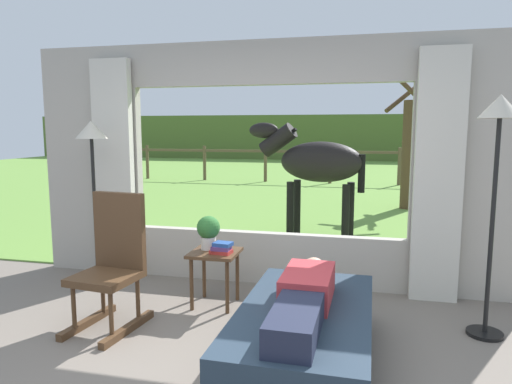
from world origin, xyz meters
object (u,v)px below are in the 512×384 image
(reclining_person, at_px, (304,297))
(side_table, at_px, (215,261))
(horse, at_px, (316,163))
(pasture_tree, at_px, (410,148))
(floor_lamp_right, at_px, (498,143))
(book_stack, at_px, (222,248))
(floor_lamp_left, at_px, (92,154))
(recliner_sofa, at_px, (305,336))
(potted_plant, at_px, (208,230))
(rocking_chair, at_px, (113,262))

(reclining_person, distance_m, side_table, 1.38)
(horse, xyz_separation_m, pasture_tree, (1.60, 3.04, 0.10))
(reclining_person, distance_m, floor_lamp_right, 1.91)
(side_table, bearing_deg, book_stack, -32.70)
(floor_lamp_left, bearing_deg, reclining_person, -27.35)
(reclining_person, height_order, pasture_tree, pasture_tree)
(floor_lamp_left, bearing_deg, floor_lamp_right, -5.40)
(side_table, bearing_deg, recliner_sofa, -44.10)
(potted_plant, xyz_separation_m, pasture_tree, (2.31, 5.86, 0.56))
(rocking_chair, relative_size, side_table, 2.15)
(recliner_sofa, relative_size, horse, 0.94)
(book_stack, relative_size, horse, 0.11)
(book_stack, bearing_deg, horse, 79.60)
(recliner_sofa, bearing_deg, floor_lamp_left, 154.58)
(reclining_person, xyz_separation_m, horse, (-0.34, 3.87, 0.63))
(recliner_sofa, bearing_deg, horse, 96.04)
(side_table, bearing_deg, horse, 77.76)
(rocking_chair, xyz_separation_m, floor_lamp_right, (3.02, 0.49, 1.00))
(recliner_sofa, xyz_separation_m, reclining_person, (0.00, -0.05, 0.30))
(side_table, distance_m, floor_lamp_left, 1.70)
(rocking_chair, bearing_deg, horse, 75.92)
(reclining_person, distance_m, pasture_tree, 7.06)
(reclining_person, bearing_deg, book_stack, 134.34)
(pasture_tree, bearing_deg, rocking_chair, -114.13)
(potted_plant, bearing_deg, horse, 75.97)
(recliner_sofa, relative_size, floor_lamp_right, 0.90)
(book_stack, bearing_deg, recliner_sofa, -45.03)
(potted_plant, bearing_deg, side_table, -36.87)
(side_table, relative_size, book_stack, 2.52)
(reclining_person, relative_size, book_stack, 6.94)
(book_stack, xyz_separation_m, floor_lamp_left, (-1.47, 0.28, 0.83))
(floor_lamp_right, bearing_deg, side_table, 176.99)
(rocking_chair, relative_size, floor_lamp_left, 0.65)
(rocking_chair, height_order, floor_lamp_right, floor_lamp_right)
(pasture_tree, bearing_deg, potted_plant, -111.51)
(book_stack, distance_m, floor_lamp_left, 1.71)
(floor_lamp_left, height_order, floor_lamp_right, floor_lamp_right)
(horse, bearing_deg, floor_lamp_right, -140.15)
(rocking_chair, bearing_deg, reclining_person, -6.10)
(rocking_chair, bearing_deg, potted_plant, 54.04)
(reclining_person, bearing_deg, potted_plant, 135.95)
(reclining_person, relative_size, rocking_chair, 1.28)
(potted_plant, bearing_deg, recliner_sofa, -43.60)
(recliner_sofa, xyz_separation_m, horse, (-0.34, 3.82, 0.94))
(rocking_chair, bearing_deg, floor_lamp_left, 135.89)
(potted_plant, xyz_separation_m, floor_lamp_right, (2.40, -0.18, 0.84))
(reclining_person, bearing_deg, pasture_tree, 80.58)
(reclining_person, relative_size, floor_lamp_right, 0.75)
(rocking_chair, height_order, potted_plant, rocking_chair)
(floor_lamp_left, bearing_deg, pasture_tree, 57.63)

